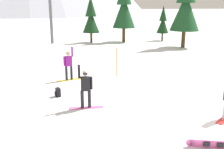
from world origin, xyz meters
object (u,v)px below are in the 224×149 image
pine_tree_young (163,22)px  pine_tree_slender (186,5)px  snowboarder_midground (86,88)px  backpack_black (58,92)px  pine_tree_twin (124,6)px  loose_snowboard_near_left (213,144)px  pine_tree_broad (91,18)px  snowboarder_background (69,65)px  trail_marker_pole (116,62)px

pine_tree_young → pine_tree_slender: pine_tree_slender is taller
pine_tree_young → snowboarder_midground: bearing=-123.6°
backpack_black → pine_tree_twin: size_ratio=0.06×
pine_tree_twin → pine_tree_young: bearing=-1.9°
backpack_black → pine_tree_slender: size_ratio=0.06×
loose_snowboard_near_left → pine_tree_broad: size_ratio=0.28×
snowboarder_midground → pine_tree_twin: size_ratio=0.25×
backpack_black → pine_tree_twin: pine_tree_twin is taller
snowboarder_background → pine_tree_broad: bearing=74.6°
snowboarder_midground → loose_snowboard_near_left: snowboarder_midground is taller
pine_tree_broad → loose_snowboard_near_left: bearing=-92.2°
trail_marker_pole → pine_tree_broad: (1.47, 16.35, 2.17)m
pine_tree_young → pine_tree_slender: bearing=-93.8°
pine_tree_broad → pine_tree_twin: 4.37m
snowboarder_background → loose_snowboard_near_left: size_ratio=1.28×
pine_tree_broad → snowboarder_background: bearing=-105.4°
backpack_black → pine_tree_young: size_ratio=0.10×
pine_tree_slender → snowboarder_midground: bearing=-132.3°
pine_tree_young → pine_tree_slender: (-0.39, -6.01, 2.10)m
pine_tree_twin → pine_tree_slender: pine_tree_slender is taller
snowboarder_background → pine_tree_broad: (4.56, 16.54, 2.11)m
backpack_black → pine_tree_young: (14.88, 18.83, 2.26)m
pine_tree_young → pine_tree_twin: 5.66m
snowboarder_midground → snowboarder_background: size_ratio=0.97×
backpack_black → pine_tree_young: 24.11m
snowboarder_background → trail_marker_pole: snowboarder_background is taller
snowboarder_background → loose_snowboard_near_left: 9.95m
snowboarder_midground → pine_tree_broad: (4.32, 21.32, 2.15)m
backpack_black → trail_marker_pole: bearing=37.9°
backpack_black → loose_snowboard_near_left: bearing=-54.9°
pine_tree_young → trail_marker_pole: bearing=-124.7°
pine_tree_twin → snowboarder_background: bearing=-118.3°
backpack_black → trail_marker_pole: trail_marker_pole is taller
loose_snowboard_near_left → pine_tree_young: 27.35m
snowboarder_background → backpack_black: (-0.88, -2.89, -0.76)m
loose_snowboard_near_left → pine_tree_broad: (0.97, 25.78, 2.94)m
trail_marker_pole → snowboarder_background: bearing=-176.4°
pine_tree_twin → pine_tree_slender: (4.91, -6.19, 0.14)m
trail_marker_pole → pine_tree_broad: bearing=84.8°
pine_tree_slender → trail_marker_pole: bearing=-137.2°
backpack_black → pine_tree_broad: size_ratio=0.08×
snowboarder_midground → trail_marker_pole: size_ratio=1.09×
pine_tree_young → pine_tree_twin: pine_tree_twin is taller
trail_marker_pole → pine_tree_young: pine_tree_young is taller
snowboarder_midground → trail_marker_pole: snowboarder_midground is taller
backpack_black → pine_tree_slender: bearing=41.5°
pine_tree_broad → backpack_black: bearing=-105.6°
snowboarder_midground → pine_tree_slender: 20.22m
trail_marker_pole → pine_tree_twin: (5.61, 15.93, 3.51)m
snowboarder_background → loose_snowboard_near_left: (3.59, -9.24, -0.83)m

